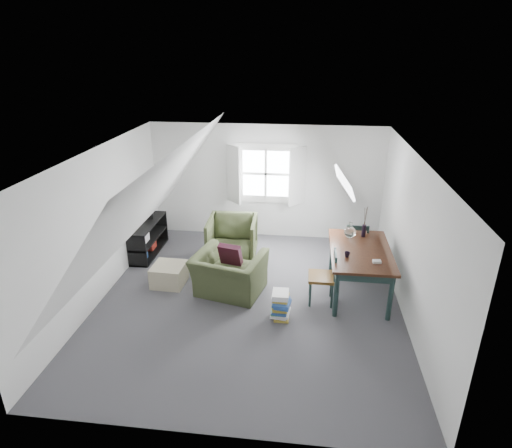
# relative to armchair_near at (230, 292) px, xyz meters

# --- Properties ---
(floor) EXTENTS (5.50, 5.50, 0.00)m
(floor) POSITION_rel_armchair_near_xyz_m (0.37, -0.21, 0.00)
(floor) COLOR #46464A
(floor) RESTS_ON ground
(ceiling) EXTENTS (5.50, 5.50, 0.00)m
(ceiling) POSITION_rel_armchair_near_xyz_m (0.37, -0.21, 2.50)
(ceiling) COLOR white
(ceiling) RESTS_ON wall_back
(wall_back) EXTENTS (5.00, 0.00, 5.00)m
(wall_back) POSITION_rel_armchair_near_xyz_m (0.37, 2.54, 1.25)
(wall_back) COLOR silver
(wall_back) RESTS_ON ground
(wall_front) EXTENTS (5.00, 0.00, 5.00)m
(wall_front) POSITION_rel_armchair_near_xyz_m (0.37, -2.96, 1.25)
(wall_front) COLOR silver
(wall_front) RESTS_ON ground
(wall_left) EXTENTS (0.00, 5.50, 5.50)m
(wall_left) POSITION_rel_armchair_near_xyz_m (-2.13, -0.21, 1.25)
(wall_left) COLOR silver
(wall_left) RESTS_ON ground
(wall_right) EXTENTS (0.00, 5.50, 5.50)m
(wall_right) POSITION_rel_armchair_near_xyz_m (2.87, -0.21, 1.25)
(wall_right) COLOR silver
(wall_right) RESTS_ON ground
(slope_left) EXTENTS (3.19, 5.50, 4.48)m
(slope_left) POSITION_rel_armchair_near_xyz_m (-1.18, -0.21, 1.78)
(slope_left) COLOR white
(slope_left) RESTS_ON wall_left
(slope_right) EXTENTS (3.19, 5.50, 4.48)m
(slope_right) POSITION_rel_armchair_near_xyz_m (1.92, -0.21, 1.78)
(slope_right) COLOR white
(slope_right) RESTS_ON wall_right
(dormer_window) EXTENTS (1.71, 0.35, 1.30)m
(dormer_window) POSITION_rel_armchair_near_xyz_m (0.37, 2.46, 1.45)
(dormer_window) COLOR white
(dormer_window) RESTS_ON wall_back
(skylight) EXTENTS (0.35, 0.75, 0.47)m
(skylight) POSITION_rel_armchair_near_xyz_m (1.92, 1.09, 1.75)
(skylight) COLOR white
(skylight) RESTS_ON slope_right
(armchair_near) EXTENTS (1.33, 1.23, 0.74)m
(armchair_near) POSITION_rel_armchair_near_xyz_m (0.00, 0.00, 0.00)
(armchair_near) COLOR #384125
(armchair_near) RESTS_ON floor
(armchair_far) EXTENTS (0.97, 1.00, 0.88)m
(armchair_far) POSITION_rel_armchair_near_xyz_m (-0.17, 1.28, 0.00)
(armchair_far) COLOR #384125
(armchair_far) RESTS_ON floor
(throw_pillow) EXTENTS (0.43, 0.31, 0.41)m
(throw_pillow) POSITION_rel_armchair_near_xyz_m (-0.00, 0.15, 0.66)
(throw_pillow) COLOR #370F1E
(throw_pillow) RESTS_ON armchair_near
(ottoman) EXTENTS (0.58, 0.58, 0.37)m
(ottoman) POSITION_rel_armchair_near_xyz_m (-1.13, 0.16, 0.19)
(ottoman) COLOR tan
(ottoman) RESTS_ON floor
(dining_table) EXTENTS (1.01, 1.68, 0.84)m
(dining_table) POSITION_rel_armchair_near_xyz_m (2.20, 0.25, 0.73)
(dining_table) COLOR #341B10
(dining_table) RESTS_ON floor
(demijohn) EXTENTS (0.21, 0.21, 0.29)m
(demijohn) POSITION_rel_armchair_near_xyz_m (2.05, 0.70, 0.96)
(demijohn) COLOR silver
(demijohn) RESTS_ON dining_table
(vase_twigs) EXTENTS (0.07, 0.08, 0.56)m
(vase_twigs) POSITION_rel_armchair_near_xyz_m (2.30, 0.80, 0.96)
(vase_twigs) COLOR black
(vase_twigs) RESTS_ON dining_table
(cup) EXTENTS (0.11, 0.11, 0.08)m
(cup) POSITION_rel_armchair_near_xyz_m (1.95, -0.05, 0.84)
(cup) COLOR black
(cup) RESTS_ON dining_table
(paper_box) EXTENTS (0.13, 0.10, 0.04)m
(paper_box) POSITION_rel_armchair_near_xyz_m (2.40, -0.20, 0.86)
(paper_box) COLOR white
(paper_box) RESTS_ON dining_table
(dining_chair_far) EXTENTS (0.46, 0.46, 0.97)m
(dining_chair_far) POSITION_rel_armchair_near_xyz_m (2.22, 1.14, 0.51)
(dining_chair_far) COLOR #5C3913
(dining_chair_far) RESTS_ON floor
(dining_chair_near) EXTENTS (0.44, 0.44, 0.93)m
(dining_chair_near) POSITION_rel_armchair_near_xyz_m (1.61, -0.10, 0.48)
(dining_chair_near) COLOR #5C3913
(dining_chair_near) RESTS_ON floor
(media_shelf) EXTENTS (0.44, 1.33, 0.68)m
(media_shelf) POSITION_rel_armchair_near_xyz_m (-1.96, 1.30, 0.31)
(media_shelf) COLOR black
(media_shelf) RESTS_ON floor
(electronics_box) EXTENTS (0.22, 0.26, 0.18)m
(electronics_box) POSITION_rel_armchair_near_xyz_m (-1.96, 1.60, 0.76)
(electronics_box) COLOR black
(electronics_box) RESTS_ON media_shelf
(magazine_stack) EXTENTS (0.33, 0.39, 0.44)m
(magazine_stack) POSITION_rel_armchair_near_xyz_m (0.94, -0.64, 0.22)
(magazine_stack) COLOR #B29933
(magazine_stack) RESTS_ON floor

